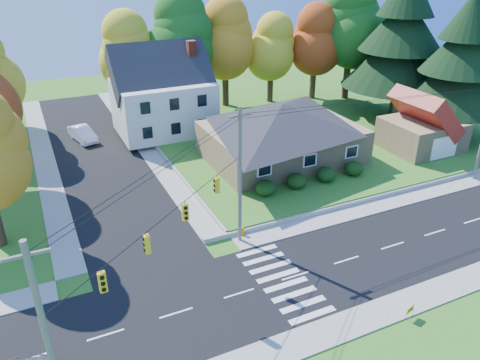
{
  "coord_description": "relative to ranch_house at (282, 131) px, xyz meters",
  "views": [
    {
      "loc": [
        -13.48,
        -20.29,
        18.84
      ],
      "look_at": [
        -0.17,
        8.0,
        3.33
      ],
      "focal_mm": 35.0,
      "sensor_mm": 36.0,
      "label": 1
    }
  ],
  "objects": [
    {
      "name": "tree_lot_3",
      "position": [
        8.0,
        17.0,
        4.39
      ],
      "size": [
        6.16,
        6.16,
        11.47
      ],
      "color": "#3F2A19",
      "rests_on": "lawn"
    },
    {
      "name": "tree_lot_5",
      "position": [
        18.0,
        14.0,
        7.0
      ],
      "size": [
        8.4,
        8.4,
        15.64
      ],
      "color": "#3F2A19",
      "rests_on": "lawn"
    },
    {
      "name": "colonial_house",
      "position": [
        -7.96,
        12.0,
        1.32
      ],
      "size": [
        10.4,
        8.4,
        9.6
      ],
      "color": "silver",
      "rests_on": "lawn"
    },
    {
      "name": "yard_sign",
      "position": [
        -4.14,
        -21.99,
        -2.66
      ],
      "size": [
        0.66,
        0.22,
        0.85
      ],
      "color": "black",
      "rests_on": "ground"
    },
    {
      "name": "tree_lot_2",
      "position": [
        2.0,
        18.0,
        5.7
      ],
      "size": [
        7.28,
        7.28,
        13.56
      ],
      "color": "#3F2A19",
      "rests_on": "lawn"
    },
    {
      "name": "ranch_house",
      "position": [
        0.0,
        0.0,
        0.0
      ],
      "size": [
        14.6,
        10.6,
        5.4
      ],
      "color": "tan",
      "rests_on": "lawn"
    },
    {
      "name": "white_car",
      "position": [
        -16.64,
        14.11,
        -2.46
      ],
      "size": [
        2.74,
        5.01,
        1.57
      ],
      "primitive_type": "imported",
      "rotation": [
        0.0,
        0.0,
        0.24
      ],
      "color": "white",
      "rests_on": "road_cross"
    },
    {
      "name": "hedge_row",
      "position": [
        -0.5,
        -6.2,
        -2.13
      ],
      "size": [
        10.7,
        1.7,
        1.27
      ],
      "color": "#163A10",
      "rests_on": "lawn"
    },
    {
      "name": "ground",
      "position": [
        -8.0,
        -16.0,
        -3.27
      ],
      "size": [
        120.0,
        120.0,
        0.0
      ],
      "primitive_type": "plane",
      "color": "#3D7923"
    },
    {
      "name": "tree_lot_0",
      "position": [
        -10.0,
        18.0,
        5.04
      ],
      "size": [
        6.72,
        6.72,
        12.51
      ],
      "color": "#3F2A19",
      "rests_on": "lawn"
    },
    {
      "name": "traffic_infrastructure",
      "position": [
        -8.15,
        -14.65,
        1.88
      ],
      "size": [
        38.1,
        10.66,
        10.0
      ],
      "color": "#666059",
      "rests_on": "ground"
    },
    {
      "name": "road_cross",
      "position": [
        -16.0,
        10.0,
        -3.25
      ],
      "size": [
        8.0,
        44.0,
        0.02
      ],
      "primitive_type": "cube",
      "color": "black",
      "rests_on": "ground"
    },
    {
      "name": "road_main",
      "position": [
        -8.0,
        -16.0,
        -3.26
      ],
      "size": [
        90.0,
        8.0,
        0.02
      ],
      "primitive_type": "cube",
      "color": "black",
      "rests_on": "ground"
    },
    {
      "name": "conifer_east_a",
      "position": [
        19.0,
        6.0,
        6.12
      ],
      "size": [
        12.8,
        12.8,
        16.96
      ],
      "color": "#3F2A19",
      "rests_on": "lawn"
    },
    {
      "name": "fire_hydrant",
      "position": [
        -9.05,
        -10.33,
        -2.91
      ],
      "size": [
        0.43,
        0.33,
        0.75
      ],
      "color": "#D59100",
      "rests_on": "ground"
    },
    {
      "name": "garage",
      "position": [
        14.0,
        -4.01,
        -0.42
      ],
      "size": [
        7.3,
        6.3,
        4.6
      ],
      "color": "tan",
      "rests_on": "lawn"
    },
    {
      "name": "tree_lot_4",
      "position": [
        14.0,
        16.0,
        5.04
      ],
      "size": [
        6.72,
        6.72,
        12.51
      ],
      "color": "#3F2A19",
      "rests_on": "lawn"
    },
    {
      "name": "sidewalk_north",
      "position": [
        -8.0,
        -11.0,
        -3.23
      ],
      "size": [
        90.0,
        2.0,
        0.08
      ],
      "primitive_type": "cube",
      "color": "#9C9A90",
      "rests_on": "ground"
    },
    {
      "name": "sidewalk_south",
      "position": [
        -8.0,
        -21.0,
        -3.23
      ],
      "size": [
        90.0,
        2.0,
        0.08
      ],
      "primitive_type": "cube",
      "color": "#9C9A90",
      "rests_on": "ground"
    },
    {
      "name": "tree_lot_1",
      "position": [
        -4.0,
        17.0,
        6.35
      ],
      "size": [
        7.84,
        7.84,
        14.6
      ],
      "color": "#3F2A19",
      "rests_on": "lawn"
    },
    {
      "name": "lawn",
      "position": [
        5.0,
        5.0,
        -3.02
      ],
      "size": [
        30.0,
        30.0,
        0.5
      ],
      "primitive_type": "cube",
      "color": "#3D7923",
      "rests_on": "ground"
    },
    {
      "name": "conifer_east_b",
      "position": [
        20.0,
        -2.0,
        5.01
      ],
      "size": [
        11.2,
        11.2,
        14.84
      ],
      "color": "#3F2A19",
      "rests_on": "lawn"
    }
  ]
}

